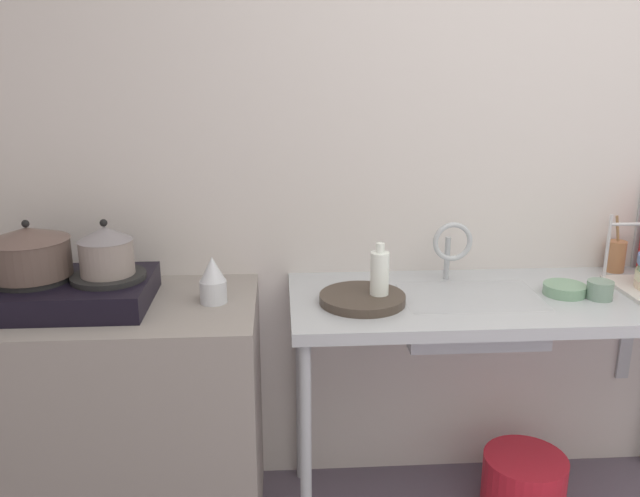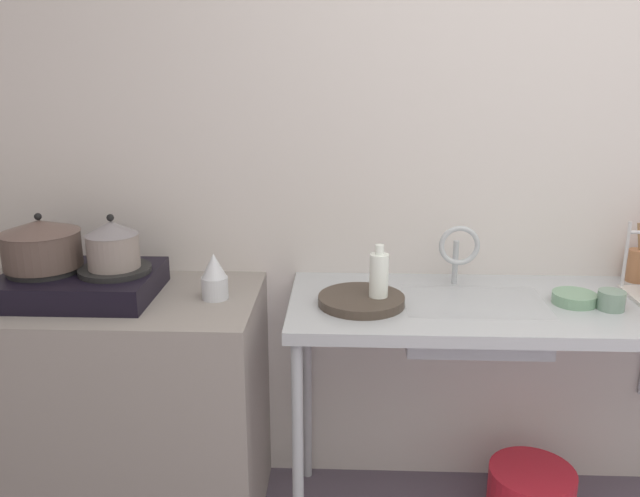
{
  "view_description": "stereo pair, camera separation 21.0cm",
  "coord_description": "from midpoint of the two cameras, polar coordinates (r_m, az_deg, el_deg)",
  "views": [
    {
      "loc": [
        -1.02,
        -0.7,
        1.61
      ],
      "look_at": [
        -0.89,
        1.32,
        1.03
      ],
      "focal_mm": 36.36,
      "sensor_mm": 36.0,
      "label": 1
    },
    {
      "loc": [
        -0.81,
        -0.7,
        1.61
      ],
      "look_at": [
        -0.89,
        1.32,
        1.03
      ],
      "focal_mm": 36.36,
      "sensor_mm": 36.0,
      "label": 2
    }
  ],
  "objects": [
    {
      "name": "utensil_jar",
      "position": [
        2.62,
        28.25,
        -1.33
      ],
      "size": [
        0.07,
        0.07,
        0.22
      ],
      "color": "#A36943",
      "rests_on": "counter_sink"
    },
    {
      "name": "pot_on_left_burner",
      "position": [
        2.28,
        -20.96,
        0.39
      ],
      "size": [
        0.26,
        0.26,
        0.18
      ],
      "color": "#504039",
      "rests_on": "stove"
    },
    {
      "name": "cup_by_rack",
      "position": [
        2.3,
        26.69,
        -4.14
      ],
      "size": [
        0.09,
        0.09,
        0.06
      ],
      "primitive_type": "cylinder",
      "color": "gray",
      "rests_on": "counter_sink"
    },
    {
      "name": "percolator",
      "position": [
        2.15,
        -6.54,
        -2.53
      ],
      "size": [
        0.09,
        0.09,
        0.16
      ],
      "color": "silver",
      "rests_on": "counter_concrete"
    },
    {
      "name": "counter_sink",
      "position": [
        2.28,
        19.64,
        -6.07
      ],
      "size": [
        1.52,
        0.57,
        0.85
      ],
      "color": "#A8AEB3",
      "rests_on": "ground"
    },
    {
      "name": "bucket_on_floor",
      "position": [
        2.63,
        20.36,
        -19.87
      ],
      "size": [
        0.3,
        0.3,
        0.22
      ],
      "primitive_type": "cylinder",
      "color": "red",
      "rests_on": "ground"
    },
    {
      "name": "small_bowl_on_drainboard",
      "position": [
        2.31,
        23.94,
        -4.08
      ],
      "size": [
        0.14,
        0.14,
        0.04
      ],
      "primitive_type": "cylinder",
      "color": "gray",
      "rests_on": "counter_sink"
    },
    {
      "name": "wall_back",
      "position": [
        2.55,
        23.41,
        6.93
      ],
      "size": [
        5.45,
        0.1,
        2.52
      ],
      "primitive_type": "cube",
      "color": "beige",
      "rests_on": "ground"
    },
    {
      "name": "counter_concrete",
      "position": [
        2.47,
        -17.17,
        -13.35
      ],
      "size": [
        1.2,
        0.57,
        0.85
      ],
      "primitive_type": "cube",
      "color": "gray",
      "rests_on": "ground"
    },
    {
      "name": "pot_on_right_burner",
      "position": [
        2.2,
        -15.22,
        0.33
      ],
      "size": [
        0.17,
        0.17,
        0.18
      ],
      "color": "gray",
      "rests_on": "stove"
    },
    {
      "name": "bottle_by_sink",
      "position": [
        2.1,
        8.07,
        -2.69
      ],
      "size": [
        0.06,
        0.06,
        0.2
      ],
      "color": "white",
      "rests_on": "counter_sink"
    },
    {
      "name": "faucet",
      "position": [
        2.29,
        14.71,
        -0.01
      ],
      "size": [
        0.14,
        0.08,
        0.23
      ],
      "color": "#A8AEB3",
      "rests_on": "counter_sink"
    },
    {
      "name": "sink_basin",
      "position": [
        2.24,
        15.98,
        -6.22
      ],
      "size": [
        0.46,
        0.31,
        0.14
      ],
      "primitive_type": "cube",
      "color": "#A8AEB3",
      "rests_on": "counter_sink"
    },
    {
      "name": "frying_pan",
      "position": [
        2.12,
        6.51,
        -4.6
      ],
      "size": [
        0.28,
        0.28,
        0.03
      ],
      "primitive_type": "cylinder",
      "color": "#3E332A",
      "rests_on": "counter_sink"
    },
    {
      "name": "stove",
      "position": [
        2.28,
        -17.85,
        -2.9
      ],
      "size": [
        0.5,
        0.38,
        0.1
      ],
      "color": "black",
      "rests_on": "counter_concrete"
    }
  ]
}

